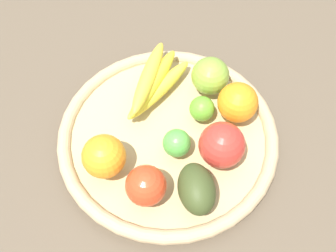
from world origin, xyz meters
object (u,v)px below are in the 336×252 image
apple_0 (222,145)px  apple_2 (210,76)px  apple_1 (146,186)px  orange_1 (238,102)px  orange_0 (104,156)px  avocado (197,189)px  banana_bunch (154,83)px  lime_0 (177,143)px  lime_1 (202,109)px

apple_0 → apple_2: bearing=-151.6°
apple_1 → orange_1: (-0.21, 0.08, 0.00)m
orange_1 → apple_2: bearing=-119.2°
apple_0 → orange_1: 0.09m
orange_0 → apple_2: 0.24m
orange_0 → orange_1: 0.25m
apple_0 → apple_1: apple_0 is taller
avocado → banana_bunch: 0.22m
orange_0 → apple_0: bearing=120.0°
apple_0 → orange_1: bearing=-177.0°
avocado → apple_1: bearing=-68.6°
avocado → apple_2: (-0.21, -0.06, 0.01)m
apple_2 → lime_0: 0.15m
apple_1 → orange_0: bearing=-101.6°
lime_1 → orange_0: bearing=-33.7°
apple_1 → lime_0: size_ratio=1.36×
apple_0 → lime_1: bearing=-137.2°
apple_0 → banana_bunch: size_ratio=0.45×
lime_1 → apple_2: bearing=-170.7°
banana_bunch → lime_0: (0.10, 0.09, -0.00)m
apple_0 → banana_bunch: bearing=-116.1°
avocado → apple_1: apple_1 is taller
orange_0 → apple_1: (0.02, 0.08, -0.00)m
banana_bunch → orange_0: bearing=-1.9°
apple_1 → apple_2: bearing=176.9°
orange_0 → orange_1: bearing=139.6°
apple_1 → lime_0: (-0.09, 0.01, -0.01)m
apple_0 → orange_0: apple_0 is taller
apple_1 → apple_0: bearing=143.7°
avocado → lime_1: bearing=-161.5°
lime_1 → orange_0: 0.19m
apple_0 → orange_1: apple_0 is taller
apple_2 → orange_1: 0.07m
apple_2 → apple_1: 0.24m
orange_0 → apple_2: (-0.23, 0.10, -0.00)m
apple_2 → apple_1: (0.24, -0.01, -0.00)m
lime_1 → banana_bunch: banana_bunch is taller
lime_0 → orange_0: bearing=-50.7°
avocado → apple_2: apple_2 is taller
orange_0 → lime_1: bearing=146.3°
apple_1 → banana_bunch: bearing=-158.1°
apple_2 → lime_0: apple_2 is taller
apple_2 → apple_1: bearing=-3.1°
lime_1 → lime_0: bearing=-8.4°
apple_0 → banana_bunch: 0.18m
lime_1 → banana_bunch: (-0.01, -0.10, 0.00)m
orange_1 → lime_0: bearing=-30.8°
avocado → banana_bunch: size_ratio=0.50×
avocado → banana_bunch: (-0.16, -0.15, -0.00)m
apple_0 → orange_0: 0.19m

